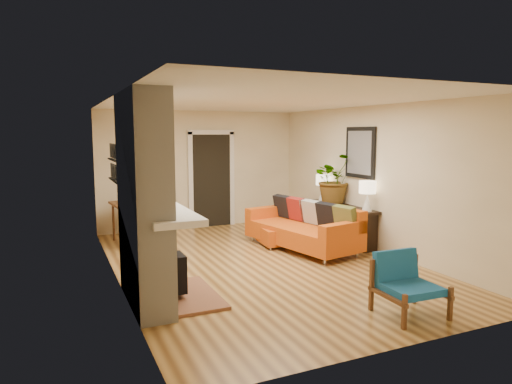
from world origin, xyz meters
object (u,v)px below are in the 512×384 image
Objects in this scene: dining_table at (137,211)px; console_table at (343,213)px; sofa at (305,227)px; blue_chair at (405,280)px; houseplant at (335,179)px; ottoman at (279,235)px; lamp_near at (367,192)px; lamp_far at (323,184)px.

dining_table reaches higher than console_table.
sofa is 3.35× the size of blue_chair.
dining_table is at bearing 156.74° from console_table.
dining_table is 3.90m from houseplant.
ottoman is at bearing -28.66° from dining_table.
sofa reaches higher than blue_chair.
sofa is at bearing -46.22° from ottoman.
console_table is (1.25, -0.26, 0.38)m from ottoman.
ottoman is at bearing 141.77° from lamp_near.
ottoman is 3.51m from blue_chair.
sofa is 3.18m from blue_chair.
sofa is at bearing -31.37° from dining_table.
sofa is 1.28m from houseplant.
sofa is 1.34× the size of dining_table.
lamp_near is (0.90, -0.62, 0.67)m from sofa.
ottoman is 1.37× the size of lamp_near.
blue_chair is 0.73× the size of houseplant.
houseplant is (3.63, -1.27, 0.59)m from dining_table.
ottoman is at bearing -178.42° from houseplant.
blue_chair is 4.26m from lamp_far.
console_table is at bearing 90.00° from lamp_near.
lamp_near is (1.25, -0.99, 0.86)m from ottoman.
lamp_far is 0.55× the size of houseplant.
lamp_far reaches higher than sofa.
blue_chair is 2.95m from lamp_near.
blue_chair reaches higher than ottoman.
dining_table is (-2.39, 1.31, 0.42)m from ottoman.
blue_chair is (-0.49, -3.14, -0.00)m from sofa.
console_table is (1.39, 3.24, 0.19)m from blue_chair.
sofa is 4.45× the size of lamp_far.
houseplant reaches higher than lamp_near.
houseplant is (1.24, 0.03, 1.02)m from ottoman.
ottoman is 0.75× the size of houseplant.
sofa is 1.29m from lamp_near.
houseplant is at bearing 24.03° from sofa.
lamp_near reaches higher than sofa.
dining_table is at bearing 160.69° from houseplant.
lamp_far is at bearing -13.04° from dining_table.
lamp_near is (3.64, -2.29, 0.44)m from dining_table.
ottoman is 1.59m from lamp_far.
sofa is at bearing 145.43° from lamp_near.
lamp_far is at bearing 90.00° from console_table.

